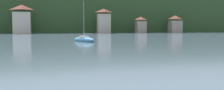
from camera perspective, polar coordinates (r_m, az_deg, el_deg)
The scene contains 6 objects.
wooded_hillside at distance 138.21m, azimuth -20.65°, elevation 5.28°, with size 352.00×46.92×36.61m.
shore_building_west at distance 105.23m, azimuth -18.70°, elevation 5.17°, with size 6.48×5.90×10.78m.
shore_building_westcentral at distance 106.21m, azimuth -1.79°, elevation 5.08°, with size 5.14×4.51×9.70m.
shore_building_central at distance 110.20m, azimuth 6.17°, elevation 4.27°, with size 4.02×4.24×6.68m.
shore_building_eastcentral at distance 116.49m, azimuth 13.35°, elevation 4.33°, with size 4.86×4.78×7.34m.
sailboat_far_4 at distance 48.96m, azimuth -6.02°, elevation 1.10°, with size 4.31×6.06×7.68m.
Camera 1 is at (-5.60, 28.21, 2.84)m, focal length 42.76 mm.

